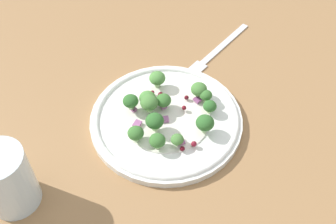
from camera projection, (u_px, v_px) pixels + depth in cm
name	position (u px, v px, depth cm)	size (l,w,h in cm)	color
ground_plane	(169.00, 118.00, 70.49)	(180.00, 180.00, 2.00)	olive
plate	(168.00, 119.00, 67.83)	(24.94, 24.94, 1.70)	white
dressing_pool	(168.00, 118.00, 67.50)	(14.46, 14.46, 0.20)	white
broccoli_floret_0	(164.00, 100.00, 67.58)	(2.55, 2.55, 2.58)	#ADD18E
broccoli_floret_1	(199.00, 90.00, 69.11)	(2.73, 2.73, 2.76)	#9EC684
broccoli_floret_2	(205.00, 123.00, 63.95)	(2.89, 2.89, 2.93)	#8EB77A
broccoli_floret_3	(177.00, 140.00, 62.89)	(2.02, 2.02, 2.04)	#8EB77A
broccoli_floret_4	(206.00, 95.00, 68.46)	(2.09, 2.09, 2.12)	#ADD18E
broccoli_floret_5	(148.00, 97.00, 68.12)	(2.75, 2.75, 2.79)	#9EC684
broccoli_floret_6	(136.00, 133.00, 63.17)	(2.53, 2.53, 2.56)	#ADD18E
broccoli_floret_7	(157.00, 78.00, 70.62)	(2.78, 2.78, 2.82)	#8EB77A
broccoli_floret_8	(210.00, 106.00, 67.19)	(2.24, 2.24, 2.26)	#ADD18E
broccoli_floret_9	(131.00, 101.00, 66.89)	(2.56, 2.56, 2.59)	#9EC684
broccoli_floret_10	(159.00, 141.00, 62.20)	(2.52, 2.52, 2.56)	#ADD18E
broccoli_floret_11	(149.00, 103.00, 66.37)	(2.93, 2.93, 2.97)	#9EC684
broccoli_floret_12	(155.00, 121.00, 64.02)	(2.90, 2.90, 2.93)	#ADD18E
cranberry_0	(182.00, 149.00, 62.74)	(0.79, 0.79, 0.79)	#4C0A14
cranberry_1	(187.00, 98.00, 69.46)	(0.76, 0.76, 0.76)	#4C0A14
cranberry_2	(194.00, 144.00, 63.18)	(0.89, 0.89, 0.89)	maroon
cranberry_3	(161.00, 95.00, 69.77)	(0.99, 0.99, 0.99)	#4C0A14
cranberry_4	(152.00, 92.00, 70.04)	(0.72, 0.72, 0.72)	maroon
cranberry_5	(184.00, 109.00, 67.63)	(0.75, 0.75, 0.75)	maroon
onion_bit_0	(133.00, 108.00, 68.15)	(1.28, 0.83, 0.32)	#934C84
onion_bit_1	(163.00, 106.00, 68.60)	(0.94, 1.07, 0.36)	#A35B93
onion_bit_2	(180.00, 141.00, 63.81)	(1.20, 1.27, 0.49)	#A35B93
onion_bit_3	(197.00, 100.00, 69.28)	(1.19, 0.99, 0.41)	#934C84
onion_bit_4	(137.00, 124.00, 65.98)	(1.12, 1.35, 0.34)	#A35B93
onion_bit_5	(168.00, 120.00, 66.70)	(1.12, 1.12, 0.43)	#A35B93
fork	(216.00, 51.00, 79.90)	(10.12, 17.36, 0.50)	silver
water_glass	(7.00, 180.00, 55.44)	(7.09, 7.09, 10.18)	silver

